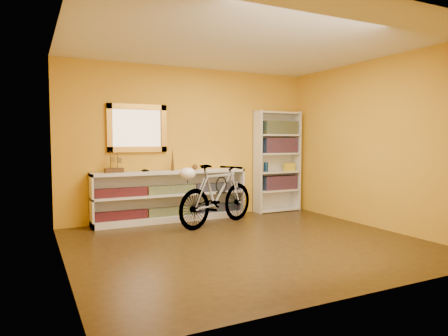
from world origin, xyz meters
name	(u,v)px	position (x,y,z in m)	size (l,w,h in m)	color
floor	(247,243)	(0.00, 0.00, -0.01)	(4.50, 4.00, 0.01)	black
ceiling	(248,42)	(0.00, 0.00, 2.60)	(4.50, 4.00, 0.01)	silver
back_wall	(191,143)	(0.00, 2.00, 1.30)	(4.50, 0.01, 2.60)	gold
left_wall	(61,146)	(-2.25, 0.00, 1.30)	(0.01, 4.00, 2.60)	gold
right_wall	(375,144)	(2.25, 0.00, 1.30)	(0.01, 4.00, 2.60)	gold
gilt_mirror	(137,128)	(-0.95, 1.97, 1.55)	(0.98, 0.06, 0.78)	#925F1A
wall_socket	(237,200)	(0.90, 1.99, 0.25)	(0.09, 0.01, 0.09)	silver
console_unit	(172,196)	(-0.43, 1.81, 0.42)	(2.60, 0.35, 0.85)	silver
cd_row_lower	(172,211)	(-0.43, 1.79, 0.17)	(2.50, 0.13, 0.14)	black
cd_row_upper	(172,190)	(-0.43, 1.79, 0.54)	(2.50, 0.13, 0.14)	navy
model_ship	(114,162)	(-1.36, 1.81, 1.02)	(0.29, 0.11, 0.34)	#3A2410
toy_car	(145,171)	(-0.87, 1.81, 0.85)	(0.00, 0.00, 0.00)	black
bronze_ornament	(173,159)	(-0.40, 1.81, 1.04)	(0.06, 0.06, 0.37)	brown
decorative_orb	(195,167)	(0.00, 1.81, 0.90)	(0.09, 0.09, 0.09)	brown
bookcase	(277,162)	(1.69, 1.84, 0.95)	(0.90, 0.30, 1.90)	silver
book_row_a	(279,183)	(1.74, 1.84, 0.55)	(0.70, 0.22, 0.26)	maroon
book_row_b	(279,145)	(1.74, 1.84, 1.25)	(0.70, 0.22, 0.28)	maroon
book_row_c	(280,128)	(1.74, 1.84, 1.59)	(0.70, 0.22, 0.25)	#194F58
travel_mug	(266,167)	(1.43, 1.82, 0.85)	(0.08, 0.08, 0.18)	#153F94
red_tin	(268,130)	(1.49, 1.87, 1.55)	(0.14, 0.14, 0.17)	maroon
yellow_bag	(289,167)	(1.94, 1.80, 0.84)	(0.19, 0.13, 0.15)	yellow
bicycle	(217,195)	(0.12, 1.18, 0.49)	(1.67, 0.43, 0.98)	silver
helmet	(188,174)	(-0.48, 0.94, 0.87)	(0.24, 0.23, 0.18)	white
u_lock	(221,185)	(0.21, 1.22, 0.64)	(0.20, 0.20, 0.02)	black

